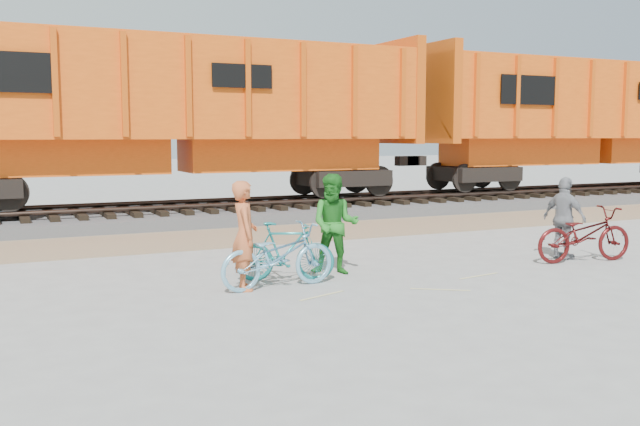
# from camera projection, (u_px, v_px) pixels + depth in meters

# --- Properties ---
(ground) EXTENTS (120.00, 120.00, 0.00)m
(ground) POSITION_uv_depth(u_px,v_px,m) (356.00, 280.00, 11.56)
(ground) COLOR #9E9E99
(ground) RESTS_ON ground
(gravel_strip) EXTENTS (120.00, 3.00, 0.02)m
(gravel_strip) POSITION_uv_depth(u_px,v_px,m) (244.00, 236.00, 16.50)
(gravel_strip) COLOR #977D5D
(gravel_strip) RESTS_ON ground
(ballast_bed) EXTENTS (120.00, 4.00, 0.30)m
(ballast_bed) POSITION_uv_depth(u_px,v_px,m) (201.00, 215.00, 19.62)
(ballast_bed) COLOR slate
(ballast_bed) RESTS_ON ground
(track) EXTENTS (120.00, 2.60, 0.24)m
(track) POSITION_uv_depth(u_px,v_px,m) (201.00, 203.00, 19.59)
(track) COLOR black
(track) RESTS_ON ballast_bed
(hopper_car_center) EXTENTS (14.00, 3.13, 4.65)m
(hopper_car_center) POSITION_uv_depth(u_px,v_px,m) (173.00, 110.00, 19.01)
(hopper_car_center) COLOR black
(hopper_car_center) RESTS_ON track
(hopper_car_right) EXTENTS (14.00, 3.13, 4.65)m
(hopper_car_right) POSITION_uv_depth(u_px,v_px,m) (589.00, 116.00, 25.42)
(hopper_car_right) COLOR black
(hopper_car_right) RESTS_ON track
(bicycle_blue) EXTENTS (1.95, 0.84, 1.00)m
(bicycle_blue) POSITION_uv_depth(u_px,v_px,m) (278.00, 256.00, 10.92)
(bicycle_blue) COLOR #7BBBDC
(bicycle_blue) RESTS_ON ground
(bicycle_teal) EXTENTS (1.65, 1.04, 0.96)m
(bicycle_teal) POSITION_uv_depth(u_px,v_px,m) (285.00, 252.00, 11.43)
(bicycle_teal) COLOR #1A7D7C
(bicycle_teal) RESTS_ON ground
(bicycle_maroon) EXTENTS (2.03, 0.98, 1.02)m
(bicycle_maroon) POSITION_uv_depth(u_px,v_px,m) (584.00, 235.00, 13.16)
(bicycle_maroon) COLOR #490E0E
(bicycle_maroon) RESTS_ON ground
(person_solo) EXTENTS (0.51, 0.67, 1.66)m
(person_solo) POSITION_uv_depth(u_px,v_px,m) (244.00, 235.00, 10.76)
(person_solo) COLOR #C95E31
(person_solo) RESTS_ON ground
(person_man) EXTENTS (1.04, 0.99, 1.70)m
(person_man) POSITION_uv_depth(u_px,v_px,m) (335.00, 224.00, 12.00)
(person_man) COLOR #1F721F
(person_man) RESTS_ON ground
(person_woman) EXTENTS (0.53, 0.96, 1.56)m
(person_woman) POSITION_uv_depth(u_px,v_px,m) (565.00, 218.00, 13.45)
(person_woman) COLOR gray
(person_woman) RESTS_ON ground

